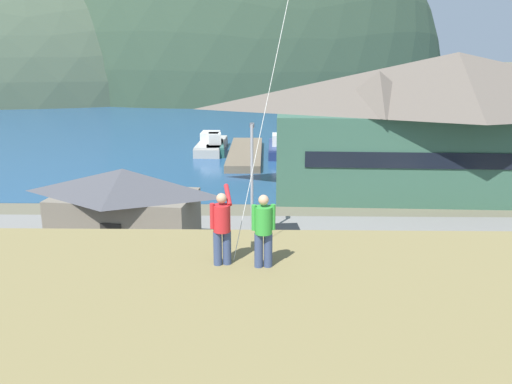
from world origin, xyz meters
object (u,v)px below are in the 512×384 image
object	(u,v)px
harbor_lodge	(453,120)
parked_car_front_row_end	(38,289)
moored_boat_outer_mooring	(280,147)
parked_car_back_row_left	(229,305)
wharf_dock	(245,154)
moored_boat_wharfside	(215,146)
parked_car_back_row_right	(418,256)
person_kite_flyer	(222,226)
parked_car_mid_row_near	(281,244)
parking_light_pole	(252,174)
moored_boat_inner_slip	(211,145)
storage_shed_near_lot	(125,209)
parked_car_front_row_red	(396,309)
person_companion	(263,229)

from	to	relation	value
harbor_lodge	parked_car_front_row_end	bearing A→B (deg)	-139.47
moored_boat_outer_mooring	parked_car_back_row_left	bearing A→B (deg)	-94.62
wharf_dock	moored_boat_wharfside	distance (m)	3.69
moored_boat_wharfside	parked_car_back_row_right	bearing A→B (deg)	-67.67
parked_car_back_row_right	person_kite_flyer	size ratio (longest dim) A/B	2.32
harbor_lodge	parked_car_mid_row_near	world-z (taller)	harbor_lodge
parked_car_front_row_end	parking_light_pole	xyz separation A→B (m)	(8.83, 9.02, 2.91)
moored_boat_outer_mooring	moored_boat_wharfside	bearing A→B (deg)	176.43
moored_boat_wharfside	moored_boat_outer_mooring	xyz separation A→B (m)	(6.72, -0.42, -0.00)
moored_boat_inner_slip	parked_car_front_row_end	world-z (taller)	moored_boat_inner_slip
harbor_lodge	storage_shed_near_lot	xyz separation A→B (m)	(-21.46, -12.84, -3.12)
moored_boat_inner_slip	harbor_lodge	bearing A→B (deg)	-39.24
parked_car_front_row_red	person_kite_flyer	world-z (taller)	person_kite_flyer
parked_car_back_row_right	parked_car_mid_row_near	world-z (taller)	same
parked_car_front_row_end	parking_light_pole	distance (m)	12.96
harbor_lodge	moored_boat_outer_mooring	distance (m)	19.73
parked_car_front_row_end	parked_car_back_row_left	size ratio (longest dim) A/B	0.98
storage_shed_near_lot	moored_boat_wharfside	xyz separation A→B (m)	(2.35, 27.84, -1.70)
harbor_lodge	parking_light_pole	bearing A→B (deg)	-142.96
moored_boat_wharfside	parking_light_pole	distance (m)	26.63
storage_shed_near_lot	parked_car_mid_row_near	bearing A→B (deg)	-10.38
parked_car_front_row_red	parking_light_pole	distance (m)	12.44
harbor_lodge	wharf_dock	size ratio (longest dim) A/B	1.88
parked_car_front_row_red	person_kite_flyer	size ratio (longest dim) A/B	2.32
storage_shed_near_lot	parked_car_mid_row_near	distance (m)	8.65
harbor_lodge	moored_boat_outer_mooring	bearing A→B (deg)	130.33
wharf_dock	parked_car_front_row_red	distance (m)	35.52
storage_shed_near_lot	moored_boat_outer_mooring	distance (m)	28.94
moored_boat_wharfside	moored_boat_inner_slip	world-z (taller)	same
wharf_dock	parked_car_back_row_left	distance (m)	34.52
parked_car_mid_row_near	parked_car_front_row_red	world-z (taller)	same
moored_boat_wharfside	harbor_lodge	bearing A→B (deg)	-38.15
moored_boat_wharfside	person_kite_flyer	bearing A→B (deg)	-84.51
moored_boat_inner_slip	parked_car_back_row_left	bearing A→B (deg)	-83.43
storage_shed_near_lot	parked_car_back_row_left	xyz separation A→B (m)	(6.17, -8.48, -1.35)
harbor_lodge	moored_boat_outer_mooring	size ratio (longest dim) A/B	3.75
moored_boat_inner_slip	person_companion	bearing A→B (deg)	-82.85
moored_boat_outer_mooring	person_kite_flyer	size ratio (longest dim) A/B	4.00
parking_light_pole	person_kite_flyer	world-z (taller)	person_kite_flyer
moored_boat_wharfside	person_kite_flyer	distance (m)	44.93
harbor_lodge	parked_car_back_row_left	size ratio (longest dim) A/B	6.40
moored_boat_inner_slip	parked_car_mid_row_near	xyz separation A→B (m)	(6.53, -30.37, 0.34)
parked_car_front_row_red	parking_light_pole	world-z (taller)	parking_light_pole
storage_shed_near_lot	moored_boat_inner_slip	xyz separation A→B (m)	(1.87, 28.83, -1.70)
moored_boat_wharfside	moored_boat_outer_mooring	bearing A→B (deg)	-3.57
harbor_lodge	parked_car_back_row_left	bearing A→B (deg)	-125.64
parked_car_mid_row_near	parked_car_back_row_left	xyz separation A→B (m)	(-2.23, -6.94, 0.00)
parked_car_mid_row_near	wharf_dock	bearing A→B (deg)	95.93
parked_car_back_row_right	parked_car_mid_row_near	bearing A→B (deg)	166.80
harbor_lodge	moored_boat_outer_mooring	world-z (taller)	harbor_lodge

